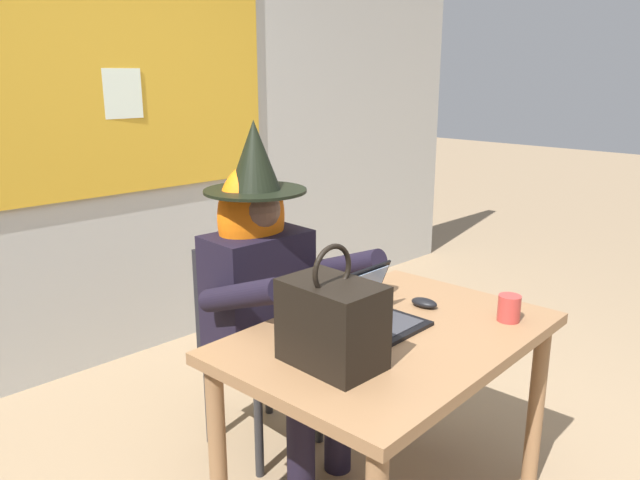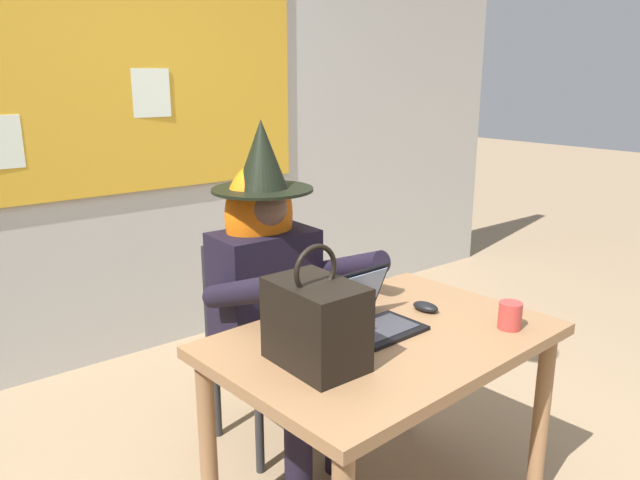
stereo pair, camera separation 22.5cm
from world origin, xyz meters
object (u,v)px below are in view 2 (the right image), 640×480
object	(u,v)px
computer_mouse	(425,307)
coffee_mug	(510,316)
desk_main	(384,361)
person_costumed	(272,277)
laptop	(372,315)
chair_at_desk	(258,331)
handbag	(316,323)

from	to	relation	value
computer_mouse	coffee_mug	world-z (taller)	coffee_mug
desk_main	person_costumed	xyz separation A→B (m)	(-0.03, 0.63, 0.15)
person_costumed	computer_mouse	world-z (taller)	person_costumed
person_costumed	laptop	bearing A→B (deg)	5.57
computer_mouse	chair_at_desk	bearing A→B (deg)	106.00
desk_main	laptop	xyz separation A→B (m)	(0.01, 0.07, 0.14)
handbag	coffee_mug	bearing A→B (deg)	-16.86
desk_main	chair_at_desk	bearing A→B (deg)	92.26
desk_main	person_costumed	distance (m)	0.64
desk_main	coffee_mug	distance (m)	0.46
chair_at_desk	handbag	bearing A→B (deg)	-20.93
chair_at_desk	handbag	distance (m)	0.90
laptop	handbag	xyz separation A→B (m)	(-0.32, -0.10, 0.09)
desk_main	coffee_mug	world-z (taller)	coffee_mug
laptop	coffee_mug	bearing A→B (deg)	-42.18
desk_main	chair_at_desk	xyz separation A→B (m)	(-0.03, 0.75, -0.14)
chair_at_desk	person_costumed	xyz separation A→B (m)	(-0.00, -0.12, 0.28)
desk_main	handbag	size ratio (longest dim) A/B	3.14
chair_at_desk	person_costumed	size ratio (longest dim) A/B	0.63
chair_at_desk	handbag	size ratio (longest dim) A/B	2.33
desk_main	handbag	xyz separation A→B (m)	(-0.32, -0.02, 0.23)
laptop	handbag	bearing A→B (deg)	-165.15
desk_main	person_costumed	size ratio (longest dim) A/B	0.84
chair_at_desk	laptop	xyz separation A→B (m)	(0.04, -0.67, 0.28)
person_costumed	computer_mouse	bearing A→B (deg)	29.16
desk_main	person_costumed	world-z (taller)	person_costumed
chair_at_desk	coffee_mug	distance (m)	1.10
chair_at_desk	laptop	size ratio (longest dim) A/B	3.08
person_costumed	computer_mouse	size ratio (longest dim) A/B	13.52
laptop	computer_mouse	bearing A→B (deg)	-5.75
laptop	computer_mouse	distance (m)	0.26
desk_main	computer_mouse	distance (m)	0.30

